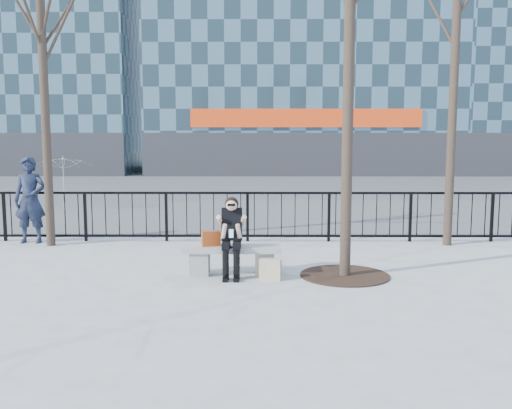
{
  "coord_description": "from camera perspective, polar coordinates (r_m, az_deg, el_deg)",
  "views": [
    {
      "loc": [
        0.46,
        -9.47,
        2.39
      ],
      "look_at": [
        0.4,
        0.8,
        1.1
      ],
      "focal_mm": 40.0,
      "sensor_mm": 36.0,
      "label": 1
    }
  ],
  "objects": [
    {
      "name": "ground",
      "position": [
        9.78,
        -2.39,
        -7.0
      ],
      "size": [
        120.0,
        120.0,
        0.0
      ],
      "primitive_type": "plane",
      "color": "gray",
      "rests_on": "ground"
    },
    {
      "name": "handbag",
      "position": [
        9.69,
        -4.53,
        -3.41
      ],
      "size": [
        0.34,
        0.22,
        0.25
      ],
      "primitive_type": "cube",
      "rotation": [
        0.0,
        0.0,
        0.26
      ],
      "color": "#9C3A13",
      "rests_on": "bench_main"
    },
    {
      "name": "tree_grate",
      "position": [
        9.77,
        8.86,
        -7.01
      ],
      "size": [
        1.5,
        1.5,
        0.02
      ],
      "primitive_type": "cylinder",
      "color": "black",
      "rests_on": "ground"
    },
    {
      "name": "street_surface",
      "position": [
        24.59,
        -0.73,
        1.6
      ],
      "size": [
        60.0,
        23.0,
        0.01
      ],
      "primitive_type": "cube",
      "color": "#474747",
      "rests_on": "ground"
    },
    {
      "name": "shopping_bag",
      "position": [
        9.4,
        1.46,
        -6.51
      ],
      "size": [
        0.38,
        0.23,
        0.34
      ],
      "primitive_type": "cube",
      "rotation": [
        0.0,
        0.0,
        -0.28
      ],
      "color": "beige",
      "rests_on": "ground"
    },
    {
      "name": "standing_man",
      "position": [
        13.32,
        -21.66,
        0.43
      ],
      "size": [
        0.69,
        0.45,
        1.89
      ],
      "primitive_type": "imported",
      "rotation": [
        0.0,
        0.0,
        -0.0
      ],
      "color": "black",
      "rests_on": "ground"
    },
    {
      "name": "bench_main",
      "position": [
        9.71,
        -2.4,
        -5.27
      ],
      "size": [
        1.65,
        0.46,
        0.49
      ],
      "color": "slate",
      "rests_on": "ground"
    },
    {
      "name": "tree_left",
      "position": [
        13.01,
        -20.74,
        17.66
      ],
      "size": [
        2.8,
        2.8,
        6.5
      ],
      "color": "black",
      "rests_on": "ground"
    },
    {
      "name": "railing",
      "position": [
        12.61,
        -1.76,
        -1.21
      ],
      "size": [
        14.0,
        0.06,
        1.1
      ],
      "color": "black",
      "rests_on": "ground"
    },
    {
      "name": "vendor_umbrella",
      "position": [
        18.32,
        -18.74,
        1.98
      ],
      "size": [
        2.34,
        2.37,
        1.71
      ],
      "primitive_type": "imported",
      "rotation": [
        0.0,
        0.0,
        -0.29
      ],
      "color": "yellow",
      "rests_on": "ground"
    },
    {
      "name": "seated_woman",
      "position": [
        9.48,
        -2.46,
        -3.3
      ],
      "size": [
        0.5,
        0.64,
        1.34
      ],
      "color": "black",
      "rests_on": "ground"
    }
  ]
}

